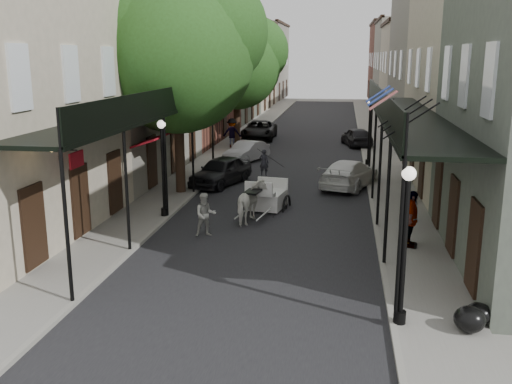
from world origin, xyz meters
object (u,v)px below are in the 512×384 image
at_px(tree_far, 242,61).
at_px(car_left_near, 221,171).
at_px(lamppost_right_far, 369,131).
at_px(pedestrian_sidewalk_left, 232,133).
at_px(car_left_far, 259,130).
at_px(pedestrian_sidewalk_right, 412,219).
at_px(lamppost_right_near, 405,244).
at_px(tree_near, 187,48).
at_px(carriage, 270,183).
at_px(car_left_mid, 246,152).
at_px(car_right_far, 357,137).
at_px(lamppost_left, 163,167).
at_px(horse, 252,203).
at_px(pedestrian_walking, 205,215).
at_px(car_right_near, 349,174).

relative_size(tree_far, car_left_near, 2.11).
bearing_deg(car_left_near, lamppost_right_far, 56.93).
height_order(lamppost_right_far, car_left_near, lamppost_right_far).
xyz_separation_m(pedestrian_sidewalk_left, car_left_far, (1.13, 4.86, -0.40)).
xyz_separation_m(tree_far, pedestrian_sidewalk_right, (9.17, -20.57, -4.78)).
xyz_separation_m(lamppost_right_near, lamppost_right_far, (0.00, 20.00, 0.00)).
bearing_deg(tree_near, carriage, -24.65).
height_order(tree_far, car_left_mid, tree_far).
distance_m(lamppost_right_far, car_right_far, 7.72).
distance_m(lamppost_left, horse, 3.66).
height_order(lamppost_right_far, pedestrian_sidewalk_left, lamppost_right_far).
relative_size(horse, pedestrian_sidewalk_left, 0.94).
bearing_deg(tree_near, lamppost_right_far, 43.31).
bearing_deg(pedestrian_walking, carriage, 46.85).
xyz_separation_m(tree_near, pedestrian_sidewalk_left, (-0.54, 12.75, -5.39)).
bearing_deg(lamppost_right_near, car_left_near, 117.29).
bearing_deg(horse, car_left_near, -58.67).
bearing_deg(lamppost_right_near, car_right_far, 91.04).
relative_size(lamppost_right_near, carriage, 1.43).
bearing_deg(pedestrian_sidewalk_left, car_left_mid, 108.23).
bearing_deg(carriage, car_left_mid, 114.03).
bearing_deg(pedestrian_sidewalk_right, car_left_far, 29.53).
xyz_separation_m(pedestrian_walking, car_right_near, (5.01, 8.51, -0.12)).
xyz_separation_m(pedestrian_sidewalk_left, car_left_near, (1.55, -10.81, -0.40)).
xyz_separation_m(lamppost_left, pedestrian_walking, (2.10, -1.92, -1.28)).
distance_m(tree_near, lamppost_left, 6.10).
bearing_deg(pedestrian_walking, lamppost_right_far, 44.84).
xyz_separation_m(horse, car_left_mid, (-2.33, 12.44, -0.17)).
bearing_deg(lamppost_right_far, car_right_far, 93.78).
xyz_separation_m(car_left_far, car_right_far, (7.20, -2.21, -0.04)).
xyz_separation_m(tree_near, car_left_far, (0.60, 17.61, -5.79)).
bearing_deg(car_left_mid, tree_near, -78.34).
xyz_separation_m(horse, carriage, (0.38, 2.38, 0.23)).
relative_size(tree_near, lamppost_right_far, 2.60).
xyz_separation_m(tree_near, car_left_near, (1.02, 1.94, -5.79)).
height_order(lamppost_right_near, lamppost_right_far, same).
bearing_deg(car_left_near, tree_far, 113.01).
bearing_deg(carriage, lamppost_right_far, 74.44).
distance_m(car_left_mid, car_right_far, 9.71).
height_order(tree_near, pedestrian_sidewalk_right, tree_near).
height_order(car_left_near, car_left_mid, car_left_near).
height_order(horse, pedestrian_sidewalk_right, pedestrian_sidewalk_right).
xyz_separation_m(horse, car_right_near, (3.68, 6.59, -0.12)).
relative_size(horse, pedestrian_walking, 1.19).
distance_m(car_left_near, car_left_mid, 6.33).
height_order(lamppost_left, car_right_far, lamppost_left).
relative_size(pedestrian_sidewalk_left, pedestrian_sidewalk_right, 1.05).
bearing_deg(car_left_mid, tree_far, 122.23).
height_order(lamppost_left, car_left_near, lamppost_left).
relative_size(lamppost_left, carriage, 1.43).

